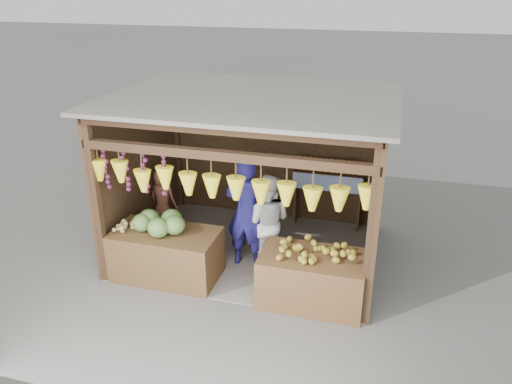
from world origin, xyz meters
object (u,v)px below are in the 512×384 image
woman_standing (267,221)px  vendor_seated (163,198)px  counter_left (167,254)px  man_standing (247,212)px  counter_right (312,279)px

woman_standing → vendor_seated: (-1.96, 0.38, 0.01)m
counter_left → woman_standing: woman_standing is taller
vendor_seated → man_standing: bearing=175.0°
woman_standing → vendor_seated: size_ratio=1.50×
counter_left → woman_standing: size_ratio=1.02×
vendor_seated → counter_right: bearing=168.1°
counter_right → vendor_seated: 3.09m
counter_left → vendor_seated: size_ratio=1.53×
man_standing → vendor_seated: man_standing is taller
counter_left → man_standing: size_ratio=0.86×
counter_right → man_standing: 1.48m
counter_left → counter_right: 2.26m
counter_left → counter_right: bearing=-1.5°
man_standing → counter_right: bearing=151.7°
woman_standing → vendor_seated: woman_standing is taller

